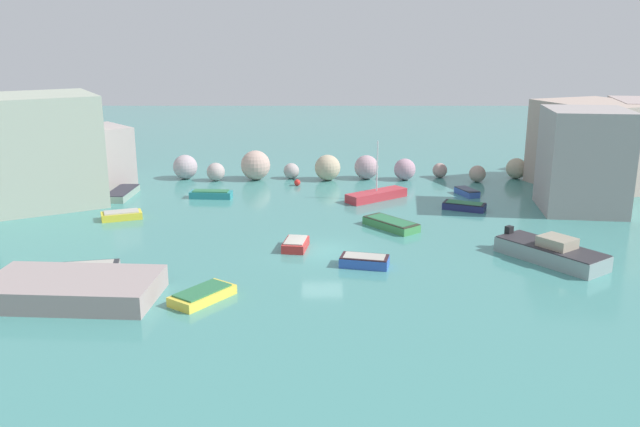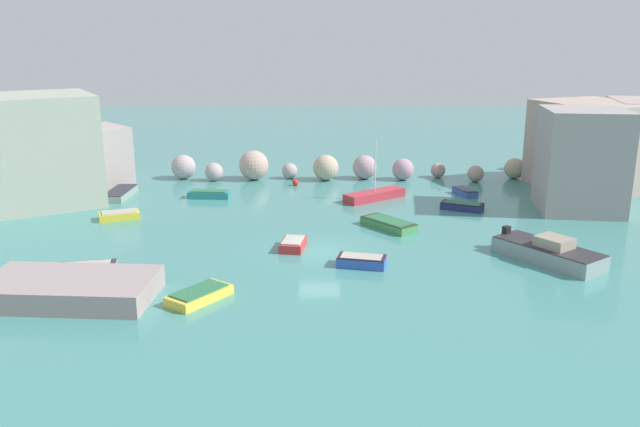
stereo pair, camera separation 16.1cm
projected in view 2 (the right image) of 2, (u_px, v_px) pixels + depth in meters
cove_water at (320, 251)px, 40.43m from camera, size 160.00×160.00×0.00m
cliff_headland_left at (31, 158)px, 53.50m from camera, size 16.48×18.67×8.33m
cliff_headland_right at (621, 150)px, 55.98m from camera, size 18.78×20.44×7.48m
rock_breakwater at (320, 168)px, 59.56m from camera, size 31.76×3.18×2.61m
stone_dock at (70, 289)px, 33.13m from camera, size 8.59×5.03×1.12m
channel_buoy at (296, 183)px, 57.39m from camera, size 0.55×0.55×0.55m
moored_boat_0 at (120, 215)px, 47.27m from camera, size 3.05×2.22×0.58m
moored_boat_1 at (120, 193)px, 53.55m from camera, size 1.76×4.44×0.58m
moored_boat_2 at (375, 195)px, 52.69m from camera, size 5.12×4.33×4.67m
moored_boat_3 at (293, 244)px, 40.82m from camera, size 1.67×2.45×0.61m
moored_boat_4 at (209, 194)px, 53.17m from camera, size 3.38×1.36×0.62m
moored_boat_5 at (76, 270)px, 36.36m from camera, size 4.51×2.41×0.61m
moored_boat_6 at (549, 252)px, 38.59m from camera, size 5.65×6.47×1.53m
moored_boat_7 at (465, 192)px, 54.07m from camera, size 1.74×2.59×0.53m
moored_boat_8 at (389, 224)px, 45.10m from camera, size 3.75×4.08×0.58m
moored_boat_9 at (462, 206)px, 49.71m from camera, size 3.31×2.40×0.56m
moored_boat_10 at (200, 295)px, 33.11m from camera, size 3.23×3.58×0.56m
moored_boat_11 at (362, 261)px, 37.82m from camera, size 2.94×1.89×0.62m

